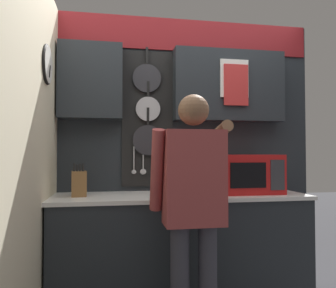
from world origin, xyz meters
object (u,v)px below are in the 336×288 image
Objects in this scene: knife_block at (79,183)px; utensil_crock at (174,183)px; microwave at (245,174)px; person at (193,198)px.

utensil_crock reaches higher than knife_block.
person reaches higher than microwave.
utensil_crock reaches higher than microwave.
knife_block is 0.74m from utensil_crock.
utensil_crock is 0.55m from person.
utensil_crock is at bearing 179.93° from microwave.
person is at bearing -35.87° from knife_block.
knife_block is at bearing 144.13° from person.
microwave is 0.61m from utensil_crock.
microwave is 2.09× the size of knife_block.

